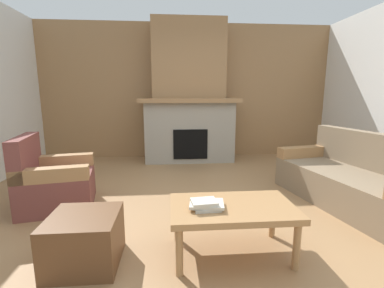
{
  "coord_description": "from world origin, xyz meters",
  "views": [
    {
      "loc": [
        -0.37,
        -2.68,
        1.32
      ],
      "look_at": [
        -0.07,
        0.98,
        0.62
      ],
      "focal_mm": 25.08,
      "sensor_mm": 36.0,
      "label": 1
    }
  ],
  "objects_px": {
    "couch": "(354,181)",
    "coffee_table": "(232,211)",
    "fireplace": "(189,101)",
    "ottoman": "(85,240)",
    "armchair": "(54,182)"
  },
  "relations": [
    {
      "from": "fireplace",
      "to": "ottoman",
      "type": "relative_size",
      "value": 5.19
    },
    {
      "from": "couch",
      "to": "coffee_table",
      "type": "relative_size",
      "value": 1.93
    },
    {
      "from": "fireplace",
      "to": "coffee_table",
      "type": "distance_m",
      "value": 3.39
    },
    {
      "from": "couch",
      "to": "ottoman",
      "type": "distance_m",
      "value": 3.01
    },
    {
      "from": "coffee_table",
      "to": "ottoman",
      "type": "relative_size",
      "value": 1.92
    },
    {
      "from": "armchair",
      "to": "fireplace",
      "type": "bearing_deg",
      "value": 51.37
    },
    {
      "from": "couch",
      "to": "ottoman",
      "type": "relative_size",
      "value": 3.71
    },
    {
      "from": "couch",
      "to": "coffee_table",
      "type": "distance_m",
      "value": 1.92
    },
    {
      "from": "ottoman",
      "to": "coffee_table",
      "type": "bearing_deg",
      "value": 1.76
    },
    {
      "from": "fireplace",
      "to": "armchair",
      "type": "relative_size",
      "value": 3.02
    },
    {
      "from": "fireplace",
      "to": "ottoman",
      "type": "bearing_deg",
      "value": -107.43
    },
    {
      "from": "armchair",
      "to": "ottoman",
      "type": "bearing_deg",
      "value": -58.83
    },
    {
      "from": "couch",
      "to": "coffee_table",
      "type": "xyz_separation_m",
      "value": [
        -1.69,
        -0.9,
        0.09
      ]
    },
    {
      "from": "armchair",
      "to": "coffee_table",
      "type": "xyz_separation_m",
      "value": [
        1.86,
        -1.12,
        0.08
      ]
    },
    {
      "from": "fireplace",
      "to": "couch",
      "type": "xyz_separation_m",
      "value": [
        1.81,
        -2.4,
        -0.88
      ]
    }
  ]
}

